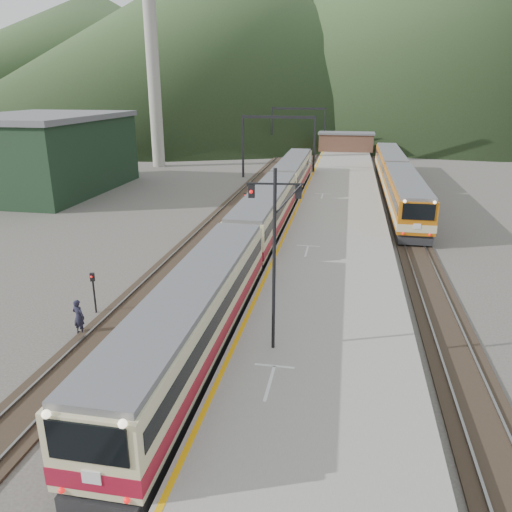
% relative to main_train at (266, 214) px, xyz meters
% --- Properties ---
extents(track_main, '(2.60, 200.00, 0.23)m').
position_rel_main_train_xyz_m(track_main, '(0.00, 11.91, -1.85)').
color(track_main, black).
rests_on(track_main, ground).
extents(track_far, '(2.60, 200.00, 0.23)m').
position_rel_main_train_xyz_m(track_far, '(-5.00, 11.91, -1.85)').
color(track_far, black).
rests_on(track_far, ground).
extents(track_second, '(2.60, 200.00, 0.23)m').
position_rel_main_train_xyz_m(track_second, '(11.50, 11.91, -1.85)').
color(track_second, black).
rests_on(track_second, ground).
extents(platform, '(8.00, 100.00, 1.00)m').
position_rel_main_train_xyz_m(platform, '(5.60, 9.91, -1.42)').
color(platform, gray).
rests_on(platform, ground).
extents(gantry_near, '(9.55, 0.25, 8.00)m').
position_rel_main_train_xyz_m(gantry_near, '(-2.85, 26.91, 3.67)').
color(gantry_near, black).
rests_on(gantry_near, ground).
extents(gantry_far, '(9.55, 0.25, 8.00)m').
position_rel_main_train_xyz_m(gantry_far, '(-2.85, 51.91, 3.67)').
color(gantry_far, black).
rests_on(gantry_far, ground).
extents(warehouse, '(14.50, 20.50, 8.60)m').
position_rel_main_train_xyz_m(warehouse, '(-28.00, 13.91, 2.40)').
color(warehouse, black).
rests_on(warehouse, ground).
extents(smokestack, '(1.80, 1.80, 30.00)m').
position_rel_main_train_xyz_m(smokestack, '(-22.00, 33.91, 13.08)').
color(smokestack, '#9E998E').
rests_on(smokestack, ground).
extents(station_shed, '(9.40, 4.40, 3.10)m').
position_rel_main_train_xyz_m(station_shed, '(5.60, 49.91, 0.65)').
color(station_shed, brown).
rests_on(station_shed, platform).
extents(hill_a, '(180.00, 180.00, 60.00)m').
position_rel_main_train_xyz_m(hill_a, '(-40.00, 161.91, 28.08)').
color(hill_a, '#2F4624').
rests_on(hill_a, ground).
extents(hill_b, '(220.00, 220.00, 75.00)m').
position_rel_main_train_xyz_m(hill_b, '(30.00, 201.91, 35.58)').
color(hill_b, '#2F4624').
rests_on(hill_b, ground).
extents(hill_d, '(200.00, 200.00, 55.00)m').
position_rel_main_train_xyz_m(hill_d, '(-120.00, 211.91, 25.58)').
color(hill_d, '#2F4624').
rests_on(hill_d, ground).
extents(main_train, '(2.77, 56.87, 3.38)m').
position_rel_main_train_xyz_m(main_train, '(0.00, 0.00, 0.00)').
color(main_train, beige).
rests_on(main_train, track_main).
extents(second_train, '(2.83, 38.61, 3.46)m').
position_rel_main_train_xyz_m(second_train, '(11.50, 18.36, 0.04)').
color(second_train, '#B25D0D').
rests_on(second_train, track_second).
extents(signal_mast, '(2.20, 0.39, 7.64)m').
position_rel_main_train_xyz_m(signal_mast, '(3.52, -19.40, 3.71)').
color(signal_mast, black).
rests_on(signal_mast, platform).
extents(short_signal_a, '(0.26, 0.22, 2.27)m').
position_rel_main_train_xyz_m(short_signal_a, '(-2.04, -26.78, -0.46)').
color(short_signal_a, black).
rests_on(short_signal_a, ground).
extents(short_signal_b, '(0.22, 0.16, 2.27)m').
position_rel_main_train_xyz_m(short_signal_b, '(-2.91, 5.94, -0.46)').
color(short_signal_b, black).
rests_on(short_signal_b, ground).
extents(short_signal_c, '(0.25, 0.21, 2.27)m').
position_rel_main_train_xyz_m(short_signal_c, '(-6.68, -15.63, -0.46)').
color(short_signal_c, black).
rests_on(short_signal_c, ground).
extents(worker, '(0.74, 0.58, 1.80)m').
position_rel_main_train_xyz_m(worker, '(-6.29, -18.00, -1.02)').
color(worker, black).
rests_on(worker, ground).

